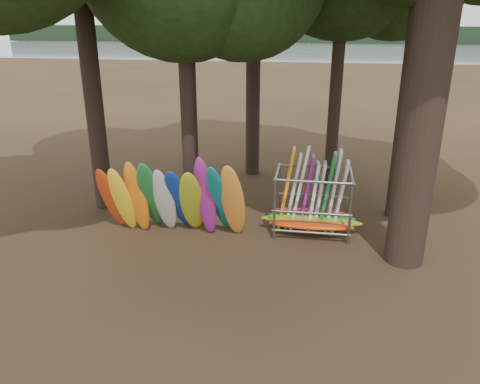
# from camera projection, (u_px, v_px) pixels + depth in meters

# --- Properties ---
(ground) EXTENTS (120.00, 120.00, 0.00)m
(ground) POSITION_uv_depth(u_px,v_px,m) (234.00, 255.00, 13.64)
(ground) COLOR #47331E
(ground) RESTS_ON ground
(lake) EXTENTS (160.00, 160.00, 0.00)m
(lake) POSITION_uv_depth(u_px,v_px,m) (304.00, 62.00, 69.00)
(lake) COLOR gray
(lake) RESTS_ON ground
(far_shore) EXTENTS (160.00, 4.00, 4.00)m
(far_shore) POSITION_uv_depth(u_px,v_px,m) (311.00, 35.00, 114.42)
(far_shore) COLOR black
(far_shore) RESTS_ON ground
(kayak_row) EXTENTS (4.72, 2.05, 2.91)m
(kayak_row) POSITION_uv_depth(u_px,v_px,m) (172.00, 199.00, 14.35)
(kayak_row) COLOR red
(kayak_row) RESTS_ON ground
(storage_rack) EXTENTS (3.24, 1.54, 2.75)m
(storage_rack) POSITION_uv_depth(u_px,v_px,m) (312.00, 204.00, 14.84)
(storage_rack) COLOR slate
(storage_rack) RESTS_ON ground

